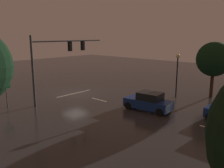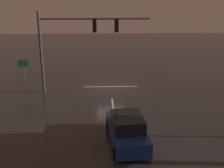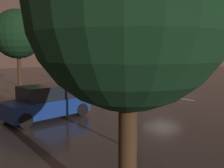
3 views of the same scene
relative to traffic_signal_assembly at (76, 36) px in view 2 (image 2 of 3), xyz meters
name	(u,v)px [view 2 (image 2 of 3)]	position (x,y,z in m)	size (l,w,h in m)	color
ground_plane	(111,87)	(-2.90, -1.02, -4.80)	(80.00, 80.00, 0.00)	#2D2B2B
traffic_signal_assembly	(76,36)	(0.00, 0.00, 0.00)	(9.04, 0.47, 6.77)	#383A3D
lane_dash_far	(113,104)	(-2.90, 2.98, -4.79)	(2.20, 0.16, 0.01)	beige
lane_dash_mid	(118,144)	(-2.90, 8.98, -4.79)	(2.20, 0.16, 0.01)	beige
stop_bar	(111,87)	(-2.90, -1.19, -4.79)	(5.00, 0.16, 0.01)	beige
car_approaching	(127,130)	(-3.42, 8.84, -4.00)	(2.22, 4.49, 1.70)	navy
route_sign	(23,67)	(4.94, -1.48, -2.97)	(0.90, 0.13, 2.54)	#383A3D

